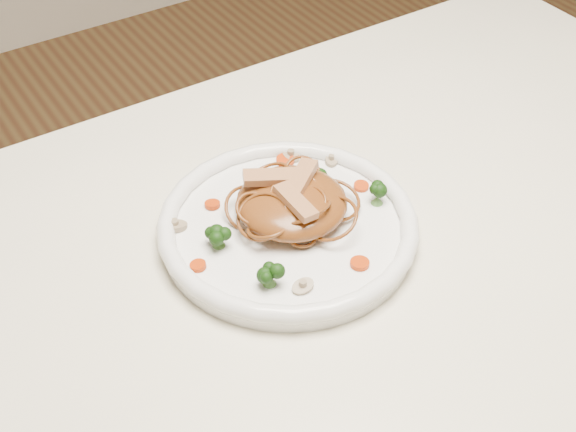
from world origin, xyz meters
TOP-DOWN VIEW (x-y plane):
  - table at (0.00, 0.00)m, footprint 1.20×0.80m
  - plate at (-0.05, 0.07)m, footprint 0.35×0.35m
  - noodle_mound at (-0.04, 0.08)m, footprint 0.14×0.14m
  - chicken_a at (-0.03, 0.09)m, footprint 0.06×0.05m
  - chicken_b at (-0.05, 0.11)m, footprint 0.07×0.05m
  - chicken_c at (-0.05, 0.06)m, footprint 0.02×0.06m
  - broccoli_0 at (0.01, 0.11)m, footprint 0.03×0.03m
  - broccoli_1 at (-0.13, 0.08)m, footprint 0.03×0.03m
  - broccoli_2 at (-0.12, 0.01)m, footprint 0.03×0.03m
  - broccoli_3 at (0.05, 0.05)m, footprint 0.03×0.03m
  - carrot_0 at (0.01, 0.17)m, footprint 0.02×0.02m
  - carrot_1 at (-0.16, 0.07)m, footprint 0.02×0.02m
  - carrot_2 at (0.05, 0.08)m, footprint 0.02×0.02m
  - carrot_3 at (-0.11, 0.14)m, footprint 0.02×0.02m
  - carrot_4 at (-0.02, -0.02)m, footprint 0.02×0.02m
  - mushroom_0 at (-0.09, -0.02)m, footprint 0.02×0.02m
  - mushroom_1 at (0.05, 0.14)m, footprint 0.03×0.03m
  - mushroom_2 at (-0.16, 0.13)m, footprint 0.04×0.04m
  - mushroom_3 at (0.02, 0.17)m, footprint 0.03×0.03m

SIDE VIEW (x-z plane):
  - table at x=0.00m, z-range 0.28..1.03m
  - plate at x=-0.05m, z-range 0.75..0.77m
  - carrot_0 at x=0.01m, z-range 0.77..0.77m
  - carrot_1 at x=-0.16m, z-range 0.77..0.77m
  - carrot_2 at x=0.05m, z-range 0.77..0.77m
  - carrot_3 at x=-0.11m, z-range 0.77..0.77m
  - carrot_4 at x=-0.02m, z-range 0.77..0.77m
  - mushroom_0 at x=-0.09m, z-range 0.77..0.77m
  - mushroom_1 at x=0.05m, z-range 0.77..0.77m
  - mushroom_2 at x=-0.16m, z-range 0.77..0.77m
  - mushroom_3 at x=0.02m, z-range 0.77..0.77m
  - broccoli_1 at x=-0.13m, z-range 0.77..0.79m
  - broccoli_0 at x=0.01m, z-range 0.77..0.79m
  - broccoli_2 at x=-0.12m, z-range 0.77..0.80m
  - broccoli_3 at x=0.05m, z-range 0.77..0.80m
  - noodle_mound at x=-0.04m, z-range 0.76..0.80m
  - chicken_c at x=-0.05m, z-range 0.80..0.81m
  - chicken_a at x=-0.03m, z-range 0.80..0.81m
  - chicken_b at x=-0.05m, z-range 0.80..0.81m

